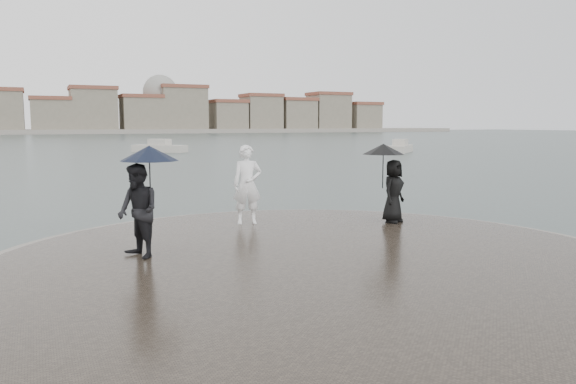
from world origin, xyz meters
name	(u,v)px	position (x,y,z in m)	size (l,w,h in m)	color
ground	(447,350)	(0.00, 0.00, 0.00)	(400.00, 400.00, 0.00)	#2B3835
kerb_ring	(318,271)	(0.00, 3.50, 0.16)	(12.50, 12.50, 0.32)	gray
quay_tip	(318,270)	(0.00, 3.50, 0.18)	(11.90, 11.90, 0.36)	#2D261E
statue	(247,185)	(0.14, 7.51, 1.32)	(0.70, 0.46, 1.93)	white
visitor_left	(141,196)	(-2.83, 5.05, 1.49)	(1.24, 1.14, 2.04)	black
visitor_right	(390,177)	(3.41, 6.23, 1.48)	(1.23, 1.05, 1.95)	black
far_skyline	(25,113)	(-6.29, 160.71, 5.61)	(260.00, 20.00, 37.00)	gray
boats	(190,152)	(7.57, 41.88, 0.38)	(44.71, 20.43, 1.50)	#BAB4A7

